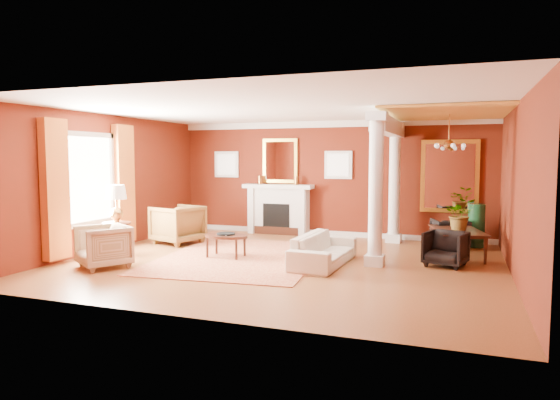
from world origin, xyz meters
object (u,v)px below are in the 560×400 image
at_px(sofa, 324,244).
at_px(coffee_table, 226,237).
at_px(armchair_stripe, 103,244).
at_px(side_table, 116,208).
at_px(dining_table, 458,235).
at_px(armchair_leopard, 177,222).

relative_size(sofa, coffee_table, 2.17).
height_order(armchair_stripe, side_table, side_table).
xyz_separation_m(armchair_stripe, dining_table, (6.02, 3.24, 0.01)).
bearing_deg(armchair_leopard, coffee_table, 75.26).
bearing_deg(armchair_leopard, sofa, 90.97).
height_order(armchair_leopard, side_table, side_table).
bearing_deg(coffee_table, armchair_stripe, -137.02).
bearing_deg(side_table, sofa, 7.27).
bearing_deg(armchair_stripe, sofa, 56.29).
height_order(armchair_leopard, dining_table, armchair_leopard).
bearing_deg(armchair_leopard, side_table, 1.53).
bearing_deg(side_table, coffee_table, 13.17).
xyz_separation_m(coffee_table, dining_table, (4.34, 1.67, 0.02)).
relative_size(coffee_table, dining_table, 0.58).
relative_size(sofa, dining_table, 1.26).
bearing_deg(armchair_stripe, dining_table, 61.23).
bearing_deg(dining_table, coffee_table, 97.32).
distance_m(sofa, side_table, 4.28).
xyz_separation_m(sofa, dining_table, (2.34, 1.65, 0.05)).
bearing_deg(coffee_table, sofa, 0.59).
xyz_separation_m(armchair_stripe, side_table, (-0.53, 1.05, 0.53)).
bearing_deg(side_table, armchair_leopard, 74.79).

